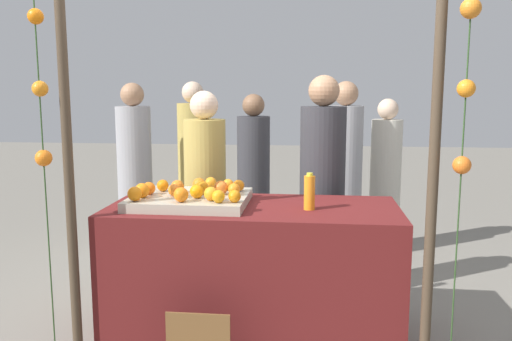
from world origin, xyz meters
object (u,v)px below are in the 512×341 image
object	(u,v)px
orange_1	(197,191)
vendor_right	(322,197)
vendor_left	(205,202)
juice_bottle	(309,192)
stall_counter	(253,272)
orange_0	(174,190)

from	to	relation	value
orange_1	vendor_right	bearing A→B (deg)	46.34
vendor_left	juice_bottle	bearing A→B (deg)	-42.79
vendor_left	stall_counter	bearing A→B (deg)	-56.39
orange_1	vendor_right	size ratio (longest dim) A/B	0.05
juice_bottle	vendor_left	bearing A→B (deg)	137.21
orange_0	vendor_left	world-z (taller)	vendor_left
stall_counter	vendor_right	bearing A→B (deg)	58.54
orange_0	orange_1	size ratio (longest dim) A/B	0.90
orange_0	vendor_right	xyz separation A→B (m)	(0.93, 0.76, -0.17)
juice_bottle	orange_0	bearing A→B (deg)	178.73
orange_0	juice_bottle	size ratio (longest dim) A/B	0.34
juice_bottle	vendor_left	size ratio (longest dim) A/B	0.14
vendor_left	orange_1	bearing A→B (deg)	-81.92
orange_1	juice_bottle	distance (m)	0.68
orange_0	juice_bottle	world-z (taller)	juice_bottle
orange_0	orange_1	distance (m)	0.16
orange_0	vendor_right	world-z (taller)	vendor_right
stall_counter	juice_bottle	bearing A→B (deg)	-10.40
vendor_left	orange_0	bearing A→B (deg)	-93.67
vendor_right	juice_bottle	bearing A→B (deg)	-96.53
stall_counter	vendor_left	size ratio (longest dim) A/B	1.15
juice_bottle	vendor_left	world-z (taller)	vendor_left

